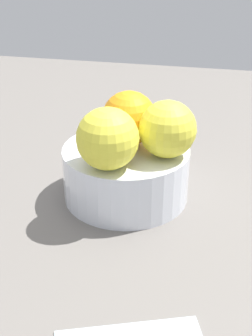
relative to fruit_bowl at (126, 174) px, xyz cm
name	(u,v)px	position (x,y,z in cm)	size (l,w,h in cm)	color
ground_plane	(126,203)	(0.00, 0.00, -3.87)	(110.00, 110.00, 2.00)	#66605B
fruit_bowl	(126,174)	(0.00, 0.00, 0.00)	(14.09, 14.09, 6.00)	silver
orange_in_bowl_0	(125,118)	(0.40, -1.55, 6.13)	(6.02, 6.02, 6.02)	orange
orange_in_bowl_1	(108,139)	(0.86, 4.52, 6.28)	(6.31, 6.31, 6.31)	yellow
orange_in_bowl_2	(168,129)	(-4.55, 0.64, 6.16)	(6.07, 6.07, 6.07)	yellow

